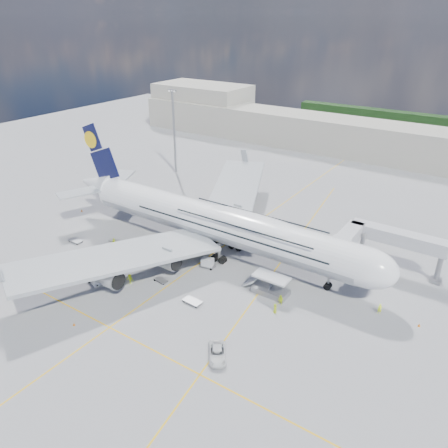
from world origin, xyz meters
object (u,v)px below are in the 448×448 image
Objects in this scene: crew_wing at (114,242)px; jet_bridge at (377,240)px; cone_wing_left_outer at (213,194)px; dolly_row_b at (99,270)px; dolly_row_c at (161,280)px; cone_wing_right_outer at (74,324)px; cone_tail at (82,210)px; catering_truck_outer at (227,186)px; airliner at (217,223)px; crew_loader at (281,300)px; crew_tug at (130,279)px; dolly_back at (76,240)px; light_mast at (174,131)px; dolly_nose_near at (208,263)px; cargo_loader at (270,287)px; dolly_row_a at (115,241)px; service_van at (217,354)px; cone_wing_right_inner at (129,263)px; crew_nose at (380,309)px; baggage_tug at (95,280)px; crew_van at (275,308)px; cone_nose at (419,325)px; cone_wing_left_inner at (182,222)px; dolly_nose_far at (192,301)px; catering_truck_inner at (204,214)px.

jet_bridge is at bearing -64.62° from crew_wing.
dolly_row_b is at bearing -82.74° from cone_wing_left_outer.
dolly_row_c is 44.67m from cone_wing_left_outer.
cone_wing_right_outer is 0.83× the size of cone_tail.
cone_wing_right_outer is at bearing -51.56° from catering_truck_outer.
airliner is at bearing -53.14° from cone_wing_left_outer.
crew_loader is 60.71m from cone_tail.
airliner is 20.92m from crew_tug.
dolly_back is 6.74× the size of cone_wing_right_outer.
cone_tail is at bearing -98.04° from catering_truck_outer.
light_mast is 7.53× the size of dolly_nose_near.
cargo_loader is 2.88× the size of dolly_row_a.
dolly_back is 0.61× the size of service_van.
cone_wing_right_inner is (-41.43, -25.07, -6.59)m from jet_bridge.
crew_loader is at bearing -169.57° from crew_nose.
light_mast is at bearing 135.36° from baggage_tug.
crew_van is 3.22× the size of cone_nose.
crew_wing reaches higher than cone_nose.
cargo_loader is 0.33× the size of light_mast.
service_van reaches higher than cone_wing_left_inner.
airliner is 22.10× the size of dolly_row_b.
crew_tug reaches higher than dolly_nose_near.
airliner is 19.69m from dolly_nose_far.
jet_bridge reaches higher than crew_nose.
catering_truck_outer is (-15.06, 45.25, 1.37)m from dolly_row_c.
catering_truck_inner reaches higher than crew_van.
catering_truck_outer reaches higher than dolly_back.
cargo_loader reaches higher than dolly_nose_near.
crew_nose is 44.66m from crew_tug.
dolly_row_a is 5.37× the size of cone_nose.
dolly_row_b is 1.80× the size of crew_tug.
catering_truck_outer is 3.46× the size of crew_nose.
catering_truck_outer is 11.04× the size of cone_tail.
cone_nose is (6.37, 0.23, -0.68)m from crew_nose.
crew_van is at bearing -63.20° from crew_loader.
cone_wing_right_inner is at bearing -177.99° from dolly_row_c.
crew_wing is at bearing 142.25° from baggage_tug.
service_van is 11.05× the size of cone_wing_right_outer.
airliner reaches higher than catering_truck_outer.
dolly_row_b reaches higher than crew_wing.
crew_wing reaches higher than baggage_tug.
cone_nose reaches higher than dolly_row_a.
cone_wing_right_inner is (-0.65, -24.78, -1.69)m from catering_truck_inner.
crew_wing is at bearing 173.46° from crew_nose.
dolly_nose_far is 19.67m from baggage_tug.
dolly_back is at bearing 177.38° from dolly_nose_far.
cone_wing_left_outer is (8.98, 39.88, -0.12)m from dolly_back.
cone_wing_left_outer is (-49.02, 15.04, -6.60)m from jet_bridge.
cone_wing_left_outer is at bearing 137.54° from crew_nose.
catering_truck_outer reaches higher than dolly_row_a.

